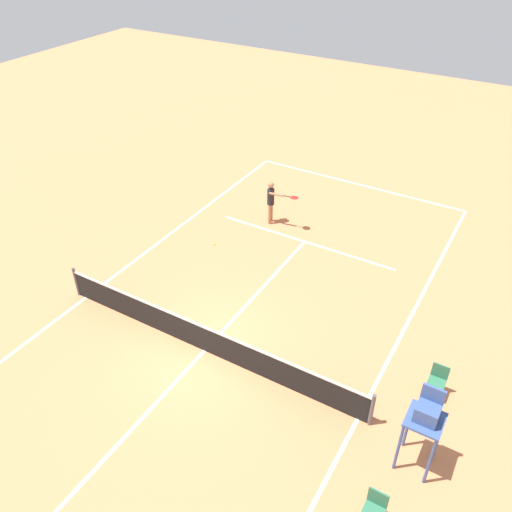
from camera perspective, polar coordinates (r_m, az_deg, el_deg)
The scene contains 8 objects.
ground_plane at distance 15.58m, azimuth -5.54°, elevation -10.08°, with size 60.00×60.00×0.00m, color #D37A4C.
court_lines at distance 15.58m, azimuth -5.54°, elevation -10.07°, with size 9.49×23.88×0.01m.
tennis_net at distance 15.23m, azimuth -5.65°, elevation -8.77°, with size 10.09×0.10×1.07m.
player_serving at distance 20.49m, azimuth 1.72°, elevation 6.15°, with size 1.33×0.45×1.78m.
tennis_ball at distance 19.73m, azimuth -4.56°, elevation 1.28°, with size 0.07×0.07×0.07m, color #CCE033.
umpire_chair at distance 12.47m, azimuth 17.80°, elevation -16.30°, with size 0.80×0.80×2.41m.
courtside_chair_near at distance 12.29m, azimuth 12.63°, elevation -25.00°, with size 0.44×0.46×0.95m.
courtside_chair_mid at distance 14.81m, azimuth 18.94°, elevation -12.50°, with size 0.44×0.46×0.95m.
Camera 1 is at (-6.79, 8.61, 11.06)m, focal length 37.17 mm.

